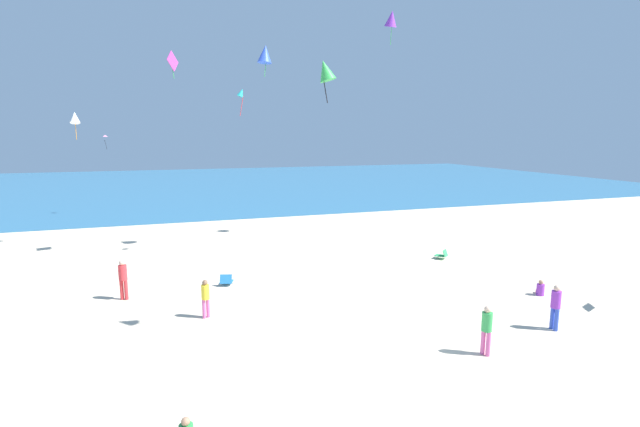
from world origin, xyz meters
The scene contains 16 objects.
ground_plane centered at (0.00, 10.00, 0.00)m, with size 120.00×120.00×0.00m, color beige.
ocean_water centered at (0.00, 56.12, 0.03)m, with size 120.00×60.00×0.05m, color teal.
beach_chair_far_right centered at (-3.76, 9.12, 0.25)m, with size 0.71×0.77×0.55m.
beach_chair_mid_beach centered at (8.47, 9.96, 0.25)m, with size 0.82×0.84×0.55m.
person_0 centered at (3.20, -0.54, 0.95)m, with size 0.42×0.42×1.65m.
person_2 centered at (-8.15, 8.60, 1.01)m, with size 0.46×0.46×1.74m.
person_3 centered at (9.17, 3.39, 0.26)m, with size 0.56×0.62×0.69m.
person_4 centered at (6.82, 0.29, 0.97)m, with size 0.35×0.35×1.68m.
person_5 centered at (-5.00, 5.44, 0.87)m, with size 0.39×0.39×1.51m.
kite_blue centered at (-0.41, 15.29, 11.55)m, with size 1.20×1.15×1.81m.
kite_purple centered at (7.84, 15.75, 14.18)m, with size 0.88×1.06×2.12m.
kite_white centered at (-11.25, 19.91, 8.01)m, with size 0.66×0.83×1.76m.
kite_magenta centered at (-5.51, 15.17, 10.89)m, with size 0.62×0.95×1.47m.
kite_teal centered at (-2.00, 14.28, 9.25)m, with size 0.51×0.38×1.53m.
kite_pink centered at (-10.88, 31.53, 6.87)m, with size 0.54×0.59×1.24m.
kite_green centered at (-1.31, 2.11, 8.94)m, with size 0.83×0.75×1.37m.
Camera 1 is at (-6.22, -11.97, 6.95)m, focal length 25.94 mm.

